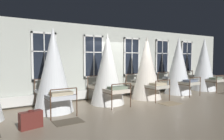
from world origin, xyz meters
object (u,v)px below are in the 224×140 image
object	(u,v)px
cot_fourth	(147,68)
cot_fifth	(178,66)
cot_third	(108,70)
suitcase_dark	(31,120)
cot_sixth	(204,64)
cot_second	(54,71)

from	to	relation	value
cot_fourth	cot_fifth	bearing A→B (deg)	-89.60
cot_third	suitcase_dark	xyz separation A→B (m)	(-3.10, -1.36, -1.10)
cot_fifth	cot_sixth	xyz separation A→B (m)	(2.10, -0.01, 0.05)
cot_second	cot_sixth	xyz separation A→B (m)	(8.31, -0.01, 0.05)
cot_fifth	cot_second	bearing A→B (deg)	88.57
cot_fourth	suitcase_dark	bearing A→B (deg)	104.21
cot_third	cot_fourth	xyz separation A→B (m)	(1.98, -0.04, 0.00)
cot_fourth	cot_fifth	size ratio (longest dim) A/B	0.97
cot_fourth	cot_third	bearing A→B (deg)	88.57
cot_third	cot_fifth	world-z (taller)	cot_fifth
cot_fourth	cot_sixth	distance (m)	4.22
cot_sixth	cot_second	bearing A→B (deg)	88.56
cot_second	cot_fourth	size ratio (longest dim) A/B	1.03
cot_fourth	cot_fifth	world-z (taller)	cot_fifth
cot_third	cot_sixth	world-z (taller)	cot_sixth
cot_third	cot_fifth	distance (m)	4.10
cot_second	cot_third	size ratio (longest dim) A/B	1.03
cot_fifth	suitcase_dark	xyz separation A→B (m)	(-7.20, -1.34, -1.14)
cot_sixth	suitcase_dark	distance (m)	9.47
cot_second	suitcase_dark	bearing A→B (deg)	142.75
suitcase_dark	cot_sixth	bearing A→B (deg)	-3.02
cot_second	cot_fourth	xyz separation A→B (m)	(4.09, -0.02, -0.04)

